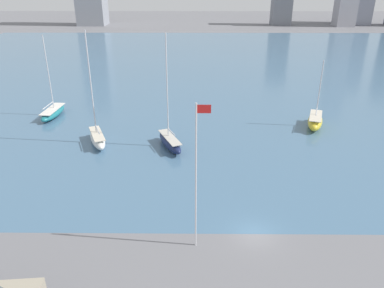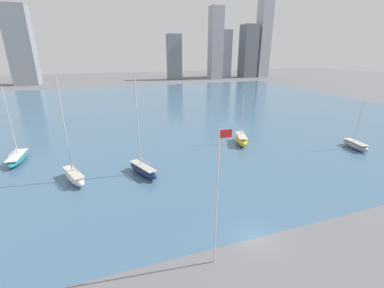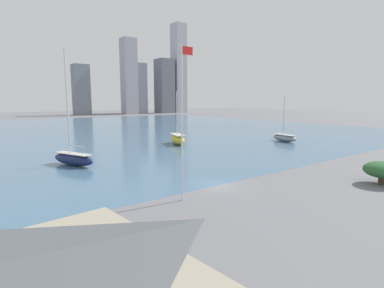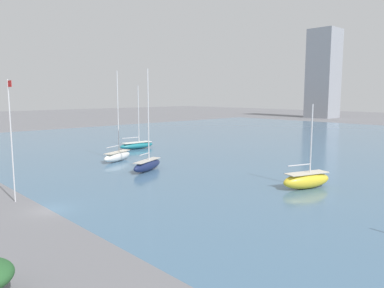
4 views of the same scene
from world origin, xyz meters
TOP-DOWN VIEW (x-y plane):
  - ground_plane at (0.00, 0.00)m, footprint 500.00×500.00m
  - harbor_water at (0.00, 70.00)m, footprint 180.00×140.00m
  - flag_pole at (-5.69, -1.64)m, footprint 1.24×0.14m
  - sailboat_teal at (-30.97, 32.77)m, footprint 2.92×8.51m
  - sailboat_yellow at (13.85, 28.11)m, footprint 4.46×7.60m
  - sailboat_navy at (-9.47, 19.78)m, footprint 4.68×7.79m
  - sailboat_white at (-20.24, 20.99)m, footprint 4.57×7.62m

SIDE VIEW (x-z plane):
  - ground_plane at x=0.00m, z-range 0.00..0.00m
  - harbor_water at x=0.00m, z-range 0.00..0.00m
  - sailboat_teal at x=-30.97m, z-range -6.14..7.88m
  - sailboat_navy at x=-9.47m, z-range -7.02..9.12m
  - sailboat_white at x=-20.24m, z-range -7.11..9.24m
  - sailboat_yellow at x=13.85m, z-range -4.35..6.60m
  - flag_pole at x=-5.69m, z-range 0.50..14.32m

